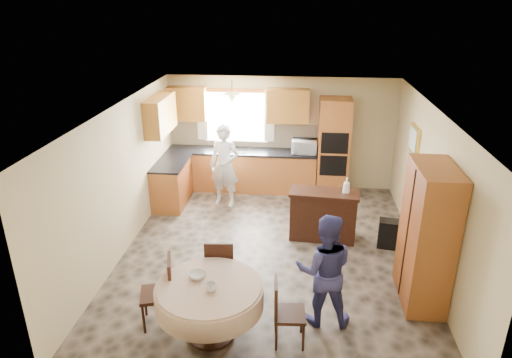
{
  "coord_description": "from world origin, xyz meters",
  "views": [
    {
      "loc": [
        0.41,
        -6.77,
        4.13
      ],
      "look_at": [
        -0.29,
        0.3,
        1.23
      ],
      "focal_mm": 32.0,
      "sensor_mm": 36.0,
      "label": 1
    }
  ],
  "objects": [
    {
      "name": "bowl_sideboard",
      "position": [
        0.62,
        0.61,
        0.89
      ],
      "size": [
        0.27,
        0.27,
        0.06
      ],
      "primitive_type": "imported",
      "rotation": [
        0.0,
        0.0,
        -0.16
      ],
      "color": "#B2B2B2",
      "rests_on": "sideboard"
    },
    {
      "name": "microwave",
      "position": [
        0.53,
        2.65,
        1.07
      ],
      "size": [
        0.55,
        0.38,
        0.3
      ],
      "primitive_type": "imported",
      "rotation": [
        0.0,
        0.0,
        -0.03
      ],
      "color": "silver",
      "rests_on": "counter_back"
    },
    {
      "name": "backsplash",
      "position": [
        -0.85,
        2.99,
        1.18
      ],
      "size": [
        3.3,
        0.02,
        0.55
      ],
      "primitive_type": "cube",
      "color": "beige",
      "rests_on": "wall_back"
    },
    {
      "name": "person_sink",
      "position": [
        -1.09,
        1.87,
        0.86
      ],
      "size": [
        0.7,
        0.54,
        1.71
      ],
      "primitive_type": "imported",
      "rotation": [
        0.0,
        0.0,
        -0.22
      ],
      "color": "silver",
      "rests_on": "floor"
    },
    {
      "name": "framed_picture",
      "position": [
        2.47,
        1.3,
        1.7
      ],
      "size": [
        0.06,
        0.6,
        0.5
      ],
      "color": "gold",
      "rests_on": "wall_right"
    },
    {
      "name": "floor",
      "position": [
        0.0,
        0.0,
        0.0
      ],
      "size": [
        5.0,
        6.0,
        0.01
      ],
      "primitive_type": "cube",
      "color": "brown",
      "rests_on": "ground"
    },
    {
      "name": "bowl_table",
      "position": [
        -0.81,
        -1.97,
        0.81
      ],
      "size": [
        0.29,
        0.29,
        0.07
      ],
      "primitive_type": "imported",
      "rotation": [
        0.0,
        0.0,
        -0.4
      ],
      "color": "#B2B2B2",
      "rests_on": "dining_table"
    },
    {
      "name": "pendant",
      "position": [
        -1.0,
        2.5,
        2.12
      ],
      "size": [
        0.36,
        0.36,
        0.18
      ],
      "primitive_type": "cone",
      "rotation": [
        3.14,
        0.0,
        0.0
      ],
      "color": "beige",
      "rests_on": "ceiling"
    },
    {
      "name": "oven_upper",
      "position": [
        1.15,
        2.38,
        1.25
      ],
      "size": [
        0.56,
        0.01,
        0.45
      ],
      "primitive_type": "cube",
      "color": "black",
      "rests_on": "oven_tower"
    },
    {
      "name": "counter_left",
      "position": [
        -2.2,
        1.8,
        0.9
      ],
      "size": [
        0.64,
        1.2,
        0.04
      ],
      "primitive_type": "cube",
      "color": "black",
      "rests_on": "base_cab_left"
    },
    {
      "name": "counter_back",
      "position": [
        -0.85,
        2.7,
        0.9
      ],
      "size": [
        3.3,
        0.64,
        0.04
      ],
      "primitive_type": "cube",
      "color": "black",
      "rests_on": "base_cab_back"
    },
    {
      "name": "wall_right",
      "position": [
        2.5,
        0.0,
        1.25
      ],
      "size": [
        0.02,
        6.0,
        2.5
      ],
      "primitive_type": "cube",
      "color": "tan",
      "rests_on": "floor"
    },
    {
      "name": "oven_lower",
      "position": [
        1.15,
        2.38,
        0.75
      ],
      "size": [
        0.56,
        0.01,
        0.45
      ],
      "primitive_type": "cube",
      "color": "black",
      "rests_on": "oven_tower"
    },
    {
      "name": "cupboard",
      "position": [
        2.22,
        -1.03,
        1.02
      ],
      "size": [
        0.53,
        1.07,
        2.04
      ],
      "primitive_type": "cube",
      "color": "#CD7936",
      "rests_on": "floor"
    },
    {
      "name": "sideboard",
      "position": [
        0.89,
        0.61,
        0.43
      ],
      "size": [
        1.24,
        0.6,
        0.86
      ],
      "primitive_type": "cube",
      "rotation": [
        0.0,
        0.0,
        -0.08
      ],
      "color": "#381B0F",
      "rests_on": "floor"
    },
    {
      "name": "window",
      "position": [
        -1.0,
        2.98,
        1.6
      ],
      "size": [
        1.4,
        0.03,
        1.1
      ],
      "primitive_type": "cube",
      "color": "white",
      "rests_on": "wall_back"
    },
    {
      "name": "base_cab_back",
      "position": [
        -0.85,
        2.7,
        0.44
      ],
      "size": [
        3.3,
        0.6,
        0.88
      ],
      "primitive_type": "cube",
      "color": "#CD7936",
      "rests_on": "floor"
    },
    {
      "name": "dining_table",
      "position": [
        -0.63,
        -2.12,
        0.6
      ],
      "size": [
        1.36,
        1.36,
        0.78
      ],
      "color": "#381B0F",
      "rests_on": "floor"
    },
    {
      "name": "cup_table",
      "position": [
        -0.59,
        -2.23,
        0.83
      ],
      "size": [
        0.14,
        0.14,
        0.11
      ],
      "primitive_type": "imported",
      "rotation": [
        0.0,
        0.0,
        -0.02
      ],
      "color": "#B2B2B2",
      "rests_on": "dining_table"
    },
    {
      "name": "wall_cab_right",
      "position": [
        0.15,
        2.83,
        1.91
      ],
      "size": [
        0.9,
        0.33,
        0.72
      ],
      "primitive_type": "cube",
      "color": "gold",
      "rests_on": "wall_back"
    },
    {
      "name": "ceiling",
      "position": [
        0.0,
        0.0,
        2.5
      ],
      "size": [
        5.0,
        6.0,
        0.01
      ],
      "primitive_type": "cube",
      "color": "white",
      "rests_on": "wall_back"
    },
    {
      "name": "curtain_right",
      "position": [
        -0.25,
        2.93,
        1.65
      ],
      "size": [
        0.22,
        0.02,
        1.15
      ],
      "primitive_type": "cube",
      "color": "white",
      "rests_on": "wall_back"
    },
    {
      "name": "wall_left",
      "position": [
        -2.5,
        0.0,
        1.25
      ],
      "size": [
        0.02,
        6.0,
        2.5
      ],
      "primitive_type": "cube",
      "color": "tan",
      "rests_on": "floor"
    },
    {
      "name": "chair_left",
      "position": [
        -1.3,
        -1.91,
        0.54
      ],
      "size": [
        0.52,
        0.52,
        0.98
      ],
      "rotation": [
        0.0,
        0.0,
        -1.31
      ],
      "color": "#381B0F",
      "rests_on": "floor"
    },
    {
      "name": "wall_front",
      "position": [
        0.0,
        -3.0,
        1.25
      ],
      "size": [
        5.0,
        0.02,
        2.5
      ],
      "primitive_type": "cube",
      "color": "tan",
      "rests_on": "floor"
    },
    {
      "name": "chair_right",
      "position": [
        0.3,
        -2.13,
        0.5
      ],
      "size": [
        0.42,
        0.42,
        0.9
      ],
      "rotation": [
        0.0,
        0.0,
        1.64
      ],
      "color": "#381B0F",
      "rests_on": "floor"
    },
    {
      "name": "curtain_left",
      "position": [
        -1.75,
        2.93,
        1.65
      ],
      "size": [
        0.22,
        0.02,
        1.15
      ],
      "primitive_type": "cube",
      "color": "white",
      "rests_on": "wall_back"
    },
    {
      "name": "chair_back",
      "position": [
        -0.64,
        -1.32,
        0.54
      ],
      "size": [
        0.46,
        0.46,
        0.98
      ],
      "rotation": [
        0.0,
        0.0,
        3.23
      ],
      "color": "#381B0F",
      "rests_on": "floor"
    },
    {
      "name": "oven_tower",
      "position": [
        1.15,
        2.69,
        1.06
      ],
      "size": [
        0.66,
        0.62,
        2.12
      ],
      "primitive_type": "cube",
      "color": "#CD7936",
      "rests_on": "floor"
    },
    {
      "name": "wall_cab_side",
      "position": [
        -2.33,
        1.8,
        1.91
      ],
      "size": [
        0.33,
        1.2,
        0.72
      ],
      "primitive_type": "cube",
      "color": "gold",
      "rests_on": "wall_left"
    },
    {
      "name": "wall_cab_left",
      "position": [
        -2.05,
        2.83,
        1.91
      ],
      "size": [
        0.85,
        0.33,
        0.72
      ],
      "primitive_type": "cube",
      "color": "gold",
      "rests_on": "wall_back"
    },
    {
      "name": "wall_back",
      "position": [
        0.0,
        3.0,
        1.25
      ],
      "size": [
        5.0,
        0.02,
        2.5
      ],
      "primitive_type": "cube",
      "color": "tan",
      "rests_on": "floor"
    },
    {
      "name": "bottle_sideboard",
      "position": [
        1.26,
        0.61,
        1.02
      ],
      "size": [
        0.15,
        0.15,
        0.32
      ],
      "primitive_type": "imported",
      "rotation": [
        0.0,
        0.0,
        -0.18
      ],
      "color": "silver",
      "rests_on": "sideboard"
    },
    {
      "name": "space_heater",
      "position": [
        2.03,
        0.4,
        0.25
      ],
      "size": [
        0.41,
        0.32,
        0.5
      ],
      "primitive_type": "cube",
      "rotation": [
        0.0,
        0.0,
        -0.17
      ],
      "color": "black",
      "rests_on": "floor"
    },
    {
      "name": "person_dining",
      "position": [
        0.8,
        -1.67,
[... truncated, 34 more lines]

